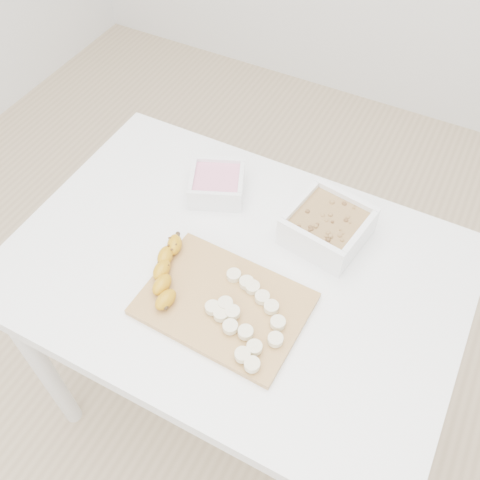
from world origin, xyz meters
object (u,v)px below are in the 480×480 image
at_px(bowl_yogurt, 217,184).
at_px(bowl_granola, 328,226).
at_px(table, 234,290).
at_px(banana, 167,273).
at_px(cutting_board, 224,304).

distance_m(bowl_yogurt, bowl_granola, 0.29).
height_order(table, bowl_granola, bowl_granola).
bearing_deg(bowl_granola, banana, -133.29).
bearing_deg(bowl_granola, cutting_board, -113.72).
xyz_separation_m(cutting_board, banana, (-0.14, -0.00, 0.02)).
distance_m(table, bowl_granola, 0.26).
distance_m(bowl_granola, cutting_board, 0.30).
bearing_deg(cutting_board, bowl_granola, 66.28).
bearing_deg(table, banana, -137.05).
relative_size(bowl_yogurt, cutting_board, 0.50).
distance_m(bowl_yogurt, banana, 0.28).
relative_size(bowl_yogurt, bowl_granola, 0.88).
relative_size(table, cutting_board, 2.99).
xyz_separation_m(bowl_granola, cutting_board, (-0.12, -0.27, -0.03)).
xyz_separation_m(bowl_granola, banana, (-0.26, -0.27, -0.01)).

